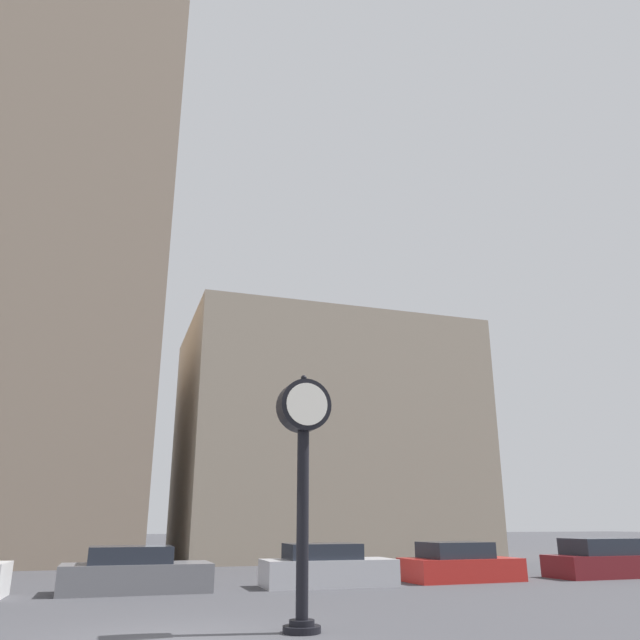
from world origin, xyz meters
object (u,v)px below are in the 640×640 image
at_px(street_clock, 303,453).
at_px(car_red, 459,565).
at_px(car_grey, 135,573).
at_px(car_silver, 327,568).
at_px(car_maroon, 604,561).

relative_size(street_clock, car_red, 1.19).
relative_size(street_clock, car_grey, 1.14).
height_order(street_clock, car_grey, street_clock).
bearing_deg(car_grey, car_silver, -0.93).
bearing_deg(car_red, car_maroon, -4.80).
bearing_deg(car_maroon, street_clock, -151.01).
xyz_separation_m(street_clock, car_red, (8.07, 8.21, -2.69)).
relative_size(car_grey, car_red, 1.04).
bearing_deg(street_clock, car_red, 45.49).
xyz_separation_m(car_red, car_maroon, (5.84, -0.28, 0.03)).
bearing_deg(car_red, car_grey, 179.14).
xyz_separation_m(street_clock, car_silver, (3.18, 7.90, -2.68)).
xyz_separation_m(street_clock, car_maroon, (13.92, 7.93, -2.66)).
distance_m(car_grey, car_silver, 5.82).
distance_m(street_clock, car_red, 11.83).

